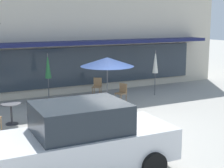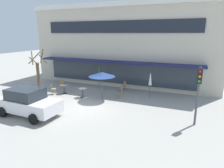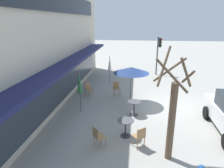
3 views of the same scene
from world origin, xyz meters
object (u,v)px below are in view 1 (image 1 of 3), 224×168
patio_umbrella_green_folded (48,66)px  patio_umbrella_corner_open (107,62)px  cafe_table_streetside (11,110)px  cafe_chair_0 (122,92)px  cafe_chair_1 (97,86)px  parked_sedan (85,139)px  patio_umbrella_cream_folded (155,62)px  cafe_table_near_wall (71,105)px

patio_umbrella_green_folded → patio_umbrella_corner_open: 3.11m
cafe_table_streetside → cafe_chair_0: 5.01m
cafe_chair_0 → patio_umbrella_green_folded: bearing=148.8°
patio_umbrella_green_folded → cafe_chair_0: patio_umbrella_green_folded is taller
cafe_chair_1 → cafe_chair_0: bearing=-79.4°
cafe_chair_0 → parked_sedan: size_ratio=0.21×
patio_umbrella_cream_folded → parked_sedan: bearing=-135.0°
parked_sedan → cafe_table_near_wall: bearing=73.4°
patio_umbrella_cream_folded → cafe_table_near_wall: bearing=-159.1°
patio_umbrella_green_folded → parked_sedan: size_ratio=0.52×
cafe_table_streetside → patio_umbrella_cream_folded: 7.46m
cafe_chair_1 → patio_umbrella_green_folded: bearing=-176.9°
patio_umbrella_corner_open → patio_umbrella_cream_folded: bearing=26.2°
patio_umbrella_green_folded → cafe_chair_1: patio_umbrella_green_folded is taller
cafe_table_near_wall → patio_umbrella_cream_folded: 5.58m
patio_umbrella_corner_open → parked_sedan: bearing=-122.2°
cafe_chair_1 → parked_sedan: (-3.85, -7.54, 0.35)m
patio_umbrella_green_folded → patio_umbrella_corner_open: (1.58, -2.65, 0.39)m
patio_umbrella_green_folded → patio_umbrella_cream_folded: size_ratio=1.00×
patio_umbrella_corner_open → cafe_chair_1: (0.86, 2.78, -1.50)m
patio_umbrella_cream_folded → cafe_chair_1: (-2.60, 1.08, -1.10)m
patio_umbrella_corner_open → cafe_chair_1: patio_umbrella_corner_open is taller
patio_umbrella_corner_open → cafe_chair_0: bearing=38.7°
cafe_table_streetside → parked_sedan: parked_sedan is taller
cafe_table_near_wall → patio_umbrella_green_folded: 3.10m
cafe_chair_0 → parked_sedan: 7.10m
patio_umbrella_cream_folded → patio_umbrella_corner_open: size_ratio=1.00×
cafe_table_near_wall → patio_umbrella_corner_open: (1.65, 0.24, 1.51)m
cafe_table_streetside → patio_umbrella_cream_folded: (7.20, 1.61, 1.11)m
cafe_chair_1 → cafe_table_near_wall: bearing=-129.7°
cafe_table_near_wall → cafe_table_streetside: 2.11m
patio_umbrella_corner_open → parked_sedan: size_ratio=0.52×
cafe_chair_0 → cafe_chair_1: size_ratio=1.00×
cafe_table_streetside → parked_sedan: 4.92m
patio_umbrella_corner_open → cafe_chair_0: (1.20, 0.96, -1.50)m
cafe_table_near_wall → cafe_table_streetside: (-2.09, 0.33, 0.00)m
parked_sedan → cafe_table_streetside: bearing=98.7°
cafe_chair_0 → parked_sedan: parked_sedan is taller
cafe_table_near_wall → patio_umbrella_green_folded: patio_umbrella_green_folded is taller
cafe_table_near_wall → patio_umbrella_cream_folded: (5.11, 1.95, 1.11)m
cafe_table_streetside → cafe_chair_1: bearing=30.4°
cafe_chair_1 → patio_umbrella_corner_open: bearing=-107.2°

